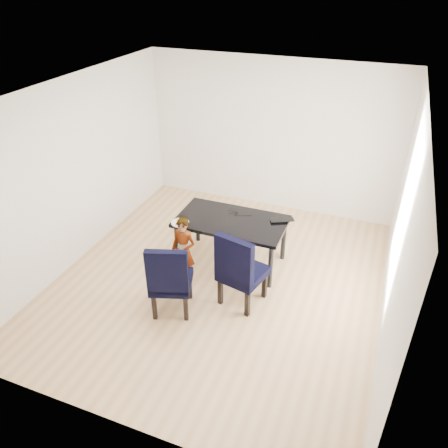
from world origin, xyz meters
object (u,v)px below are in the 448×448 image
at_px(plate, 180,223).
at_px(laptop, 281,219).
at_px(chair_right, 243,267).
at_px(child, 184,250).
at_px(dining_table, 231,241).
at_px(chair_left, 171,276).

relative_size(plate, laptop, 0.75).
height_order(chair_right, plate, chair_right).
distance_m(chair_right, child, 0.94).
distance_m(dining_table, chair_right, 0.92).
bearing_deg(child, chair_right, -2.05).
height_order(dining_table, chair_left, chair_left).
bearing_deg(plate, dining_table, 27.87).
distance_m(child, plate, 0.43).
xyz_separation_m(dining_table, chair_left, (-0.36, -1.26, 0.16)).
height_order(chair_left, laptop, chair_left).
height_order(chair_left, plate, chair_left).
xyz_separation_m(chair_left, child, (-0.12, 0.61, -0.03)).
bearing_deg(chair_right, chair_left, -136.10).
distance_m(chair_left, plate, 0.99).
height_order(chair_right, laptop, chair_right).
bearing_deg(chair_left, plate, 90.19).
relative_size(chair_right, plate, 4.33).
xyz_separation_m(plate, laptop, (1.34, 0.63, 0.01)).
distance_m(chair_right, laptop, 1.10).
height_order(child, plate, child).
bearing_deg(chair_left, dining_table, 56.01).
bearing_deg(laptop, chair_left, 30.04).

